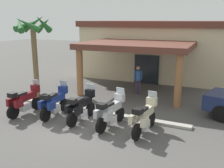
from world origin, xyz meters
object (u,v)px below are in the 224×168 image
Objects in this scene: motorcycle_maroon at (24,101)px; motorcycle_silver at (111,112)px; motorcycle_blue at (54,102)px; palm_tree_roadside at (33,35)px; motel_building at (156,49)px; motorcycle_cream at (144,117)px; motorcycle_black at (81,107)px; pedestrian at (138,78)px.

motorcycle_maroon and motorcycle_silver have the same top height.
palm_tree_roadside is (-2.72, 1.88, 3.06)m from motorcycle_blue.
motel_building is 11.11m from motorcycle_silver.
motorcycle_blue is 4.56m from motorcycle_cream.
motorcycle_silver is at bearing -86.10° from motel_building.
motorcycle_black is at bearing -24.05° from palm_tree_roadside.
motorcycle_silver is 1.00× the size of motorcycle_cream.
palm_tree_roadside is at bearing 52.76° from motorcycle_blue.
motorcycle_black is at bearing 94.46° from motorcycle_silver.
motorcycle_blue is 1.00× the size of motorcycle_silver.
motorcycle_black is at bearing -94.04° from motel_building.
motorcycle_maroon is at bearing -62.33° from palm_tree_roadside.
motel_building is 11.15m from motorcycle_blue.
motorcycle_silver is at bearing 95.85° from motorcycle_cream.
motorcycle_cream is (3.04, 0.00, 0.00)m from motorcycle_black.
motel_building reaches higher than pedestrian.
motel_building is 5.31× the size of motorcycle_maroon.
palm_tree_roadside is (-5.75, 1.93, 3.06)m from motorcycle_silver.
palm_tree_roadside reaches higher than motorcycle_black.
motorcycle_blue is at bearing 119.52° from pedestrian.
motel_building reaches higher than motorcycle_blue.
motorcycle_maroon is 1.57m from motorcycle_blue.
motorcycle_cream is (1.52, 0.04, 0.00)m from motorcycle_silver.
pedestrian reaches higher than motorcycle_black.
motorcycle_maroon is 1.00× the size of motorcycle_blue.
pedestrian is at bearing -30.35° from motorcycle_maroon.
pedestrian is 6.73m from palm_tree_roadside.
motorcycle_cream is at bearing -83.29° from motorcycle_maroon.
palm_tree_roadside is at bearing 67.12° from motorcycle_black.
pedestrian reaches higher than motorcycle_blue.
pedestrian is at bearing -7.16° from motorcycle_black.
motorcycle_blue and motorcycle_black have the same top height.
motorcycle_silver is 5.53m from pedestrian.
motorcycle_maroon is at bearing 109.29° from pedestrian.
motorcycle_maroon is 6.99m from pedestrian.
motorcycle_silver is 0.45× the size of palm_tree_roadside.
motorcycle_blue is 1.24× the size of pedestrian.
motorcycle_blue and motorcycle_silver have the same top height.
pedestrian is at bearing -25.59° from motorcycle_blue.
palm_tree_roadside is at bearing -119.22° from motel_building.
motel_building is 2.39× the size of palm_tree_roadside.
motorcycle_maroon is 4.57m from motorcycle_silver.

